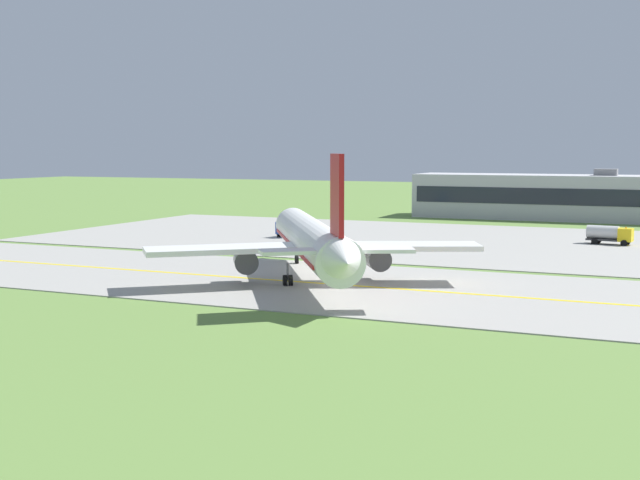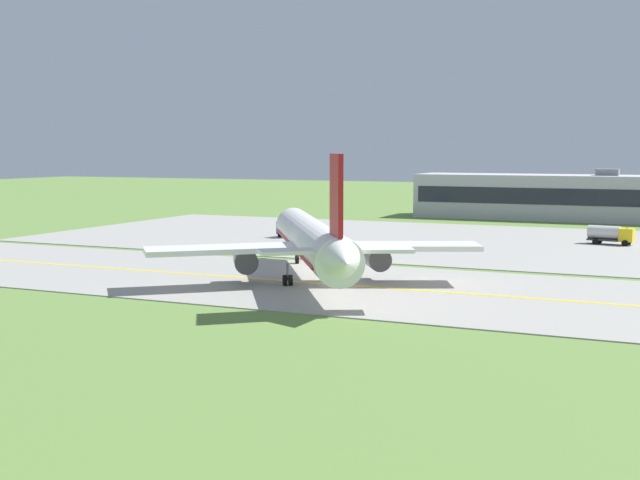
# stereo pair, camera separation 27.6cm
# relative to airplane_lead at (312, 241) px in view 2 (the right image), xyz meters

# --- Properties ---
(ground_plane) EXTENTS (500.00, 500.00, 0.00)m
(ground_plane) POSITION_rel_airplane_lead_xyz_m (2.65, -0.37, -4.13)
(ground_plane) COLOR olive
(taxiway_strip) EXTENTS (240.00, 28.00, 0.10)m
(taxiway_strip) POSITION_rel_airplane_lead_xyz_m (2.65, -0.37, -4.08)
(taxiway_strip) COLOR #9E9B93
(taxiway_strip) RESTS_ON ground
(apron_pad) EXTENTS (140.00, 52.00, 0.10)m
(apron_pad) POSITION_rel_airplane_lead_xyz_m (12.65, 41.63, -4.08)
(apron_pad) COLOR #9E9B93
(apron_pad) RESTS_ON ground
(taxiway_centreline) EXTENTS (220.00, 0.60, 0.01)m
(taxiway_centreline) POSITION_rel_airplane_lead_xyz_m (2.65, -0.37, -4.03)
(taxiway_centreline) COLOR yellow
(taxiway_centreline) RESTS_ON taxiway_strip
(airplane_lead) EXTENTS (29.56, 35.44, 12.70)m
(airplane_lead) POSITION_rel_airplane_lead_xyz_m (0.00, 0.00, 0.00)
(airplane_lead) COLOR white
(airplane_lead) RESTS_ON ground
(service_truck_baggage) EXTENTS (3.68, 6.33, 2.60)m
(service_truck_baggage) POSITION_rel_airplane_lead_xyz_m (-20.10, 38.01, -2.60)
(service_truck_baggage) COLOR #264CA5
(service_truck_baggage) RESTS_ON ground
(service_truck_fuel) EXTENTS (6.21, 2.93, 2.65)m
(service_truck_fuel) POSITION_rel_airplane_lead_xyz_m (24.16, 45.92, -2.60)
(service_truck_fuel) COLOR yellow
(service_truck_fuel) RESTS_ON ground
(terminal_building) EXTENTS (50.12, 12.88, 9.56)m
(terminal_building) POSITION_rel_airplane_lead_xyz_m (10.28, 86.54, 0.07)
(terminal_building) COLOR #B2B2B7
(terminal_building) RESTS_ON ground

